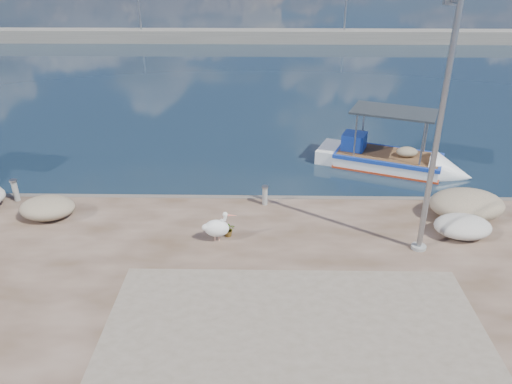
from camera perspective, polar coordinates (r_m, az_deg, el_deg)
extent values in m
plane|color=#162635|center=(13.98, -0.29, -11.77)|extent=(1400.00, 1400.00, 0.00)
cube|color=gray|center=(11.42, 4.66, -19.10)|extent=(9.00, 7.00, 0.01)
cube|color=gray|center=(51.62, 0.76, 17.38)|extent=(120.00, 2.20, 1.20)
cylinder|color=gray|center=(51.79, 10.30, 20.82)|extent=(0.16, 0.16, 7.00)
cube|color=white|center=(22.39, 14.78, 2.98)|extent=(6.44, 4.15, 1.00)
cube|color=#173799|center=(22.22, 14.91, 4.04)|extent=(4.87, 3.57, 0.15)
cube|color=#992C12|center=(22.41, 14.76, 2.84)|extent=(4.86, 3.55, 0.13)
cube|color=#173799|center=(22.29, 11.15, 5.69)|extent=(1.24, 1.24, 0.74)
cube|color=#22272C|center=(21.58, 15.51, 8.85)|extent=(3.84, 3.03, 0.08)
cylinder|color=tan|center=(15.34, -4.71, -5.20)|extent=(0.03, 0.03, 0.25)
cylinder|color=tan|center=(15.34, -4.24, -5.18)|extent=(0.03, 0.03, 0.25)
ellipsoid|color=white|center=(15.17, -4.52, -4.15)|extent=(0.79, 0.53, 0.54)
cylinder|color=white|center=(15.03, -3.67, -3.24)|extent=(0.18, 0.11, 0.46)
sphere|color=white|center=(14.94, -3.55, -2.58)|extent=(0.15, 0.15, 0.15)
cone|color=#FC7D62|center=(14.95, -2.86, -2.68)|extent=(0.37, 0.11, 0.11)
cylinder|color=gray|center=(14.28, 20.00, 5.83)|extent=(0.16, 0.16, 7.00)
cylinder|color=gray|center=(15.74, 18.08, -5.99)|extent=(0.44, 0.44, 0.10)
cube|color=gray|center=(14.19, 21.37, 19.52)|extent=(0.35, 0.18, 0.12)
cylinder|color=gray|center=(17.29, 1.03, -0.42)|extent=(0.17, 0.17, 0.68)
cylinder|color=gray|center=(17.14, 1.04, 0.59)|extent=(0.23, 0.23, 0.06)
cylinder|color=gray|center=(19.49, -25.80, 0.15)|extent=(0.20, 0.20, 0.77)
cylinder|color=gray|center=(19.34, -26.02, 1.17)|extent=(0.26, 0.26, 0.07)
imported|color=#33722D|center=(15.52, -3.14, -4.28)|extent=(0.42, 0.36, 0.46)
ellipsoid|color=tan|center=(17.82, 22.93, -1.33)|extent=(2.43, 1.73, 0.95)
ellipsoid|color=silver|center=(16.73, 22.54, -3.65)|extent=(1.75, 1.31, 0.66)
ellipsoid|color=tan|center=(17.87, -22.74, -1.67)|extent=(1.80, 1.40, 0.70)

